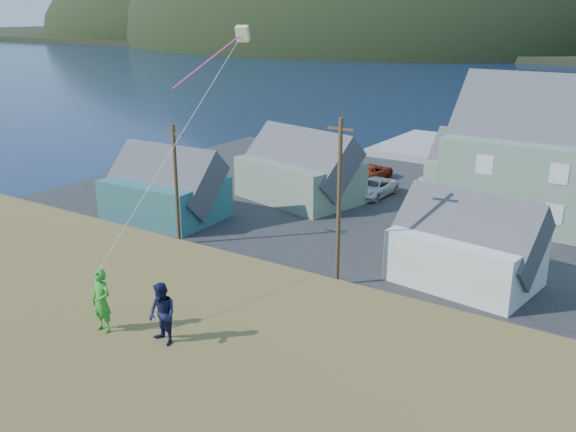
% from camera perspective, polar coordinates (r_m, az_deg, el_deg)
% --- Properties ---
extents(ground, '(900.00, 900.00, 0.00)m').
position_cam_1_polar(ground, '(34.64, 9.84, -8.75)').
color(ground, '#0A1638').
rests_on(ground, ground).
extents(grass_strip, '(110.00, 8.00, 0.10)m').
position_cam_1_polar(grass_strip, '(32.98, 8.40, -10.01)').
color(grass_strip, '#4C3D19').
rests_on(grass_strip, ground).
extents(waterfront_lot, '(72.00, 36.00, 0.12)m').
position_cam_1_polar(waterfront_lot, '(49.60, 17.89, -0.97)').
color(waterfront_lot, '#28282B').
rests_on(waterfront_lot, ground).
extents(wharf, '(26.00, 14.00, 0.90)m').
position_cam_1_polar(wharf, '(72.50, 18.52, 5.11)').
color(wharf, gray).
rests_on(wharf, ground).
extents(shed_teal, '(8.94, 6.49, 6.85)m').
position_cam_1_polar(shed_teal, '(49.42, -10.91, 2.55)').
color(shed_teal, '#295B5F').
rests_on(shed_teal, waterfront_lot).
extents(shed_palegreen_near, '(11.15, 8.37, 7.27)m').
position_cam_1_polar(shed_palegreen_near, '(53.30, 1.04, 4.19)').
color(shed_palegreen_near, slate).
rests_on(shed_palegreen_near, waterfront_lot).
extents(shed_white, '(8.80, 6.42, 6.53)m').
position_cam_1_polar(shed_white, '(38.30, 15.59, -2.42)').
color(shed_white, silver).
rests_on(shed_white, waterfront_lot).
extents(shed_palegreen_far, '(10.40, 5.99, 6.97)m').
position_cam_1_polar(shed_palegreen_far, '(55.75, 17.81, 3.87)').
color(shed_palegreen_far, slate).
rests_on(shed_palegreen_far, waterfront_lot).
extents(utility_poles, '(31.83, 0.24, 9.72)m').
position_cam_1_polar(utility_poles, '(34.79, 8.66, -0.22)').
color(utility_poles, '#47331E').
rests_on(utility_poles, waterfront_lot).
extents(parked_cars, '(18.94, 10.43, 1.55)m').
position_cam_1_polar(parked_cars, '(56.96, 9.06, 2.93)').
color(parked_cars, silver).
rests_on(parked_cars, waterfront_lot).
extents(kite_flyer_green, '(0.64, 0.43, 1.74)m').
position_cam_1_polar(kite_flyer_green, '(17.73, -16.25, -7.27)').
color(kite_flyer_green, green).
rests_on(kite_flyer_green, hillside).
extents(kite_flyer_navy, '(0.92, 0.78, 1.65)m').
position_cam_1_polar(kite_flyer_navy, '(16.77, -11.13, -8.55)').
color(kite_flyer_navy, '#16193C').
rests_on(kite_flyer_navy, hillside).
extents(kite_rig, '(1.69, 4.83, 10.89)m').
position_cam_1_polar(kite_rig, '(23.95, -4.70, 15.25)').
color(kite_rig, beige).
rests_on(kite_rig, ground).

